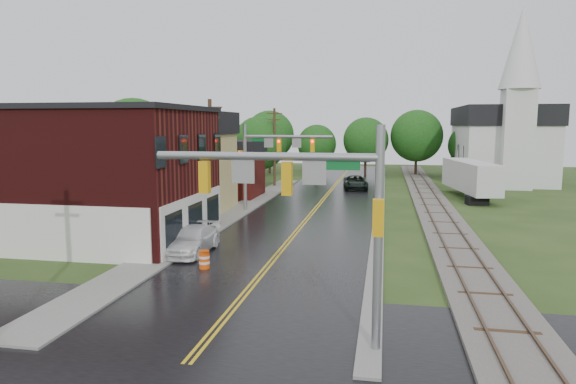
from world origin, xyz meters
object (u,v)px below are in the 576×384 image
(tree_left_c, at_px, (204,149))
(construction_barrel, at_px, (204,260))
(brick_building, at_px, (86,174))
(utility_pole_c, at_px, (274,146))
(tree_left_a, at_px, (50,151))
(pickup_white, at_px, (192,240))
(suv_dark, at_px, (355,183))
(tree_left_e, at_px, (261,144))
(tree_left_b, at_px, (135,140))
(church, at_px, (503,135))
(traffic_signal_near, at_px, (311,196))
(utility_pole_b, at_px, (211,158))
(traffic_signal_far, at_px, (270,152))
(semi_trailer, at_px, (470,176))

(tree_left_c, height_order, construction_barrel, tree_left_c)
(brick_building, height_order, utility_pole_c, utility_pole_c)
(tree_left_a, bearing_deg, pickup_white, -30.98)
(suv_dark, bearing_deg, brick_building, -125.49)
(tree_left_e, height_order, suv_dark, tree_left_e)
(utility_pole_c, distance_m, tree_left_b, 16.42)
(church, bearing_deg, tree_left_b, -150.01)
(brick_building, bearing_deg, tree_left_c, 93.14)
(traffic_signal_near, xyz_separation_m, tree_left_a, (-23.32, 19.90, 0.15))
(utility_pole_c, height_order, tree_left_a, utility_pole_c)
(church, relative_size, tree_left_e, 2.45)
(church, height_order, utility_pole_b, church)
(church, height_order, tree_left_a, church)
(tree_left_b, bearing_deg, tree_left_e, 57.26)
(church, bearing_deg, pickup_white, -121.25)
(brick_building, height_order, tree_left_a, tree_left_a)
(brick_building, distance_m, traffic_signal_far, 15.03)
(church, bearing_deg, tree_left_a, -141.37)
(suv_dark, distance_m, semi_trailer, 12.47)
(tree_left_b, bearing_deg, tree_left_a, -101.31)
(church, height_order, suv_dark, church)
(tree_left_c, bearing_deg, utility_pole_b, -68.51)
(tree_left_b, bearing_deg, traffic_signal_near, -54.51)
(church, bearing_deg, brick_building, -129.98)
(brick_building, relative_size, semi_trailer, 1.24)
(utility_pole_c, distance_m, pickup_white, 31.46)
(church, xyz_separation_m, utility_pole_c, (-26.80, -9.74, -1.11))
(brick_building, bearing_deg, construction_barrel, -27.91)
(utility_pole_c, relative_size, pickup_white, 1.80)
(utility_pole_b, height_order, tree_left_e, utility_pole_b)
(utility_pole_c, bearing_deg, semi_trailer, -15.61)
(utility_pole_c, bearing_deg, church, 19.97)
(tree_left_c, bearing_deg, traffic_signal_far, -51.18)
(brick_building, relative_size, utility_pole_b, 1.59)
(utility_pole_c, height_order, semi_trailer, utility_pole_c)
(utility_pole_c, relative_size, suv_dark, 1.67)
(church, xyz_separation_m, tree_left_e, (-28.85, -7.84, -1.02))
(pickup_white, height_order, semi_trailer, semi_trailer)
(tree_left_a, distance_m, suv_dark, 31.20)
(church, height_order, traffic_signal_far, church)
(tree_left_e, bearing_deg, brick_building, -96.71)
(church, xyz_separation_m, traffic_signal_near, (-16.53, -51.74, -0.87))
(utility_pole_b, distance_m, pickup_white, 10.17)
(tree_left_a, height_order, semi_trailer, tree_left_a)
(suv_dark, relative_size, semi_trailer, 0.47)
(traffic_signal_near, height_order, tree_left_b, tree_left_b)
(tree_left_c, distance_m, suv_dark, 17.17)
(tree_left_b, relative_size, semi_trailer, 0.84)
(tree_left_c, height_order, suv_dark, tree_left_c)
(tree_left_c, bearing_deg, tree_left_e, 50.19)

